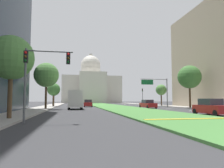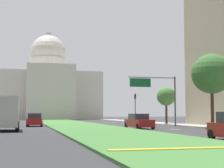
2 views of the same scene
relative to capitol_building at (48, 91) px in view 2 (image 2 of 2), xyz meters
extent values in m
plane|color=#333335|center=(0.00, -51.42, -8.47)|extent=(260.00, 260.00, 0.00)
cube|color=#427A38|center=(0.00, -56.65, -8.40)|extent=(8.07, 94.17, 0.14)
cube|color=gold|center=(0.00, -94.93, -8.31)|extent=(7.26, 0.50, 0.04)
cube|color=silver|center=(8.31, -82.30, -8.46)|extent=(0.16, 2.40, 0.01)
cube|color=silver|center=(8.31, -74.37, -8.46)|extent=(0.16, 2.40, 0.01)
cube|color=silver|center=(8.31, -58.24, -8.46)|extent=(0.16, 2.40, 0.01)
cube|color=silver|center=(8.31, -55.64, -8.46)|extent=(0.16, 2.40, 0.01)
cube|color=silver|center=(8.31, -47.18, -8.46)|extent=(0.16, 2.40, 0.01)
cube|color=silver|center=(8.31, -42.15, -8.46)|extent=(0.16, 2.40, 0.01)
cube|color=#9E9991|center=(14.59, -61.88, -8.39)|extent=(4.00, 94.17, 0.15)
cube|color=beige|center=(0.00, 0.89, -1.78)|extent=(28.93, 25.22, 13.37)
cube|color=beige|center=(0.00, -13.72, -1.11)|extent=(12.73, 4.00, 14.71)
cylinder|color=beige|center=(0.00, 0.89, 7.41)|extent=(10.52, 10.52, 5.02)
sphere|color=beige|center=(0.00, 0.89, 11.78)|extent=(10.58, 10.58, 10.58)
cylinder|color=beige|center=(0.00, 0.89, 16.54)|extent=(1.80, 1.80, 3.00)
cylinder|color=#515456|center=(12.09, -48.77, -5.87)|extent=(0.16, 0.16, 5.20)
cube|color=black|center=(12.09, -48.77, -3.87)|extent=(0.28, 0.24, 0.84)
sphere|color=#510F0F|center=(12.09, -48.91, -3.59)|extent=(0.18, 0.18, 0.18)
sphere|color=#4C380F|center=(12.09, -48.91, -3.87)|extent=(0.18, 0.18, 0.18)
sphere|color=#1ED838|center=(12.09, -48.91, -4.15)|extent=(0.18, 0.18, 0.18)
cylinder|color=#515456|center=(12.29, -65.46, -5.22)|extent=(0.20, 0.20, 6.50)
cylinder|color=#515456|center=(9.10, -65.46, -2.17)|extent=(6.37, 0.12, 0.12)
cube|color=#146033|center=(7.51, -65.51, -2.87)|extent=(2.80, 0.08, 1.10)
cylinder|color=#4C3823|center=(13.40, -73.02, -6.04)|extent=(0.36, 0.36, 4.85)
sphere|color=#3D7033|center=(13.40, -73.02, -2.38)|extent=(4.50, 4.50, 4.50)
cylinder|color=#4C3823|center=(13.74, -58.94, -6.74)|extent=(0.33, 0.33, 3.45)
sphere|color=#4C7F3D|center=(13.74, -58.94, -4.24)|extent=(2.81, 2.81, 2.81)
cylinder|color=black|center=(4.67, -88.38, -8.15)|extent=(0.24, 0.65, 0.64)
cube|color=maroon|center=(5.34, -71.56, -7.86)|extent=(2.06, 4.70, 0.78)
cube|color=#282D38|center=(5.33, -71.37, -7.15)|extent=(1.72, 2.29, 0.63)
cylinder|color=black|center=(6.27, -73.37, -8.15)|extent=(0.25, 0.65, 0.64)
cylinder|color=black|center=(4.60, -73.45, -8.15)|extent=(0.25, 0.65, 0.64)
cylinder|color=black|center=(6.08, -69.66, -8.15)|extent=(0.25, 0.65, 0.64)
cylinder|color=black|center=(4.41, -69.75, -8.15)|extent=(0.25, 0.65, 0.64)
cube|color=maroon|center=(-5.51, -61.67, -7.85)|extent=(2.17, 4.50, 0.80)
cube|color=#282D38|center=(-5.53, -61.85, -7.13)|extent=(1.79, 2.21, 0.65)
cylinder|color=black|center=(-6.26, -59.88, -8.15)|extent=(0.26, 0.65, 0.64)
cylinder|color=black|center=(-4.54, -59.99, -8.15)|extent=(0.26, 0.65, 0.64)
cylinder|color=black|center=(-6.49, -63.35, -8.15)|extent=(0.26, 0.65, 0.64)
cylinder|color=black|center=(-4.77, -63.47, -8.15)|extent=(0.26, 0.65, 0.64)
cube|color=silver|center=(-8.54, -71.11, -7.02)|extent=(2.30, 2.00, 2.20)
cube|color=beige|center=(-8.54, -74.31, -6.67)|extent=(2.30, 4.40, 2.80)
cylinder|color=black|center=(-7.49, -71.11, -8.02)|extent=(0.30, 0.90, 0.90)
cylinder|color=black|center=(-7.49, -75.41, -8.02)|extent=(0.30, 0.90, 0.90)
camera|label=1|loc=(-8.78, -109.57, -6.84)|focal=33.01mm
camera|label=2|loc=(-6.95, -109.17, -6.84)|focal=57.72mm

